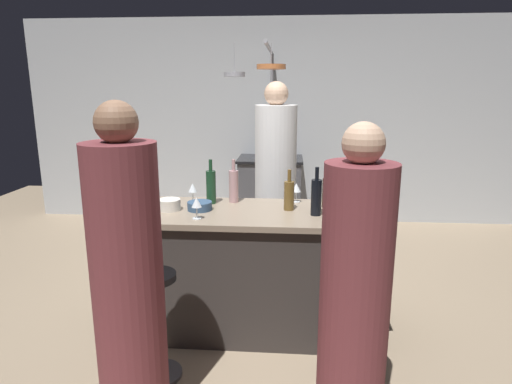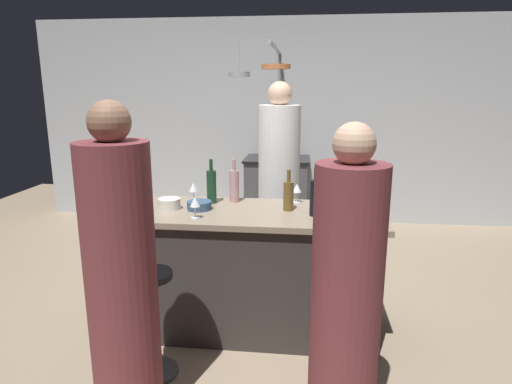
% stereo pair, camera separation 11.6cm
% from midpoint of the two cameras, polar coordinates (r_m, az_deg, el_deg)
% --- Properties ---
extents(ground_plane, '(9.00, 9.00, 0.00)m').
position_cam_midpoint_polar(ground_plane, '(3.44, 0.71, -17.05)').
color(ground_plane, gray).
extents(back_wall, '(6.40, 0.16, 2.60)m').
position_cam_midpoint_polar(back_wall, '(5.82, 3.67, 9.04)').
color(back_wall, '#B2B7BC').
rests_on(back_wall, ground_plane).
extents(kitchen_island, '(1.80, 0.72, 0.90)m').
position_cam_midpoint_polar(kitchen_island, '(3.23, 0.73, -10.11)').
color(kitchen_island, '#332D2B').
rests_on(kitchen_island, ground_plane).
extents(stove_range, '(0.80, 0.64, 0.89)m').
position_cam_midpoint_polar(stove_range, '(5.56, 3.32, -0.08)').
color(stove_range, '#47474C').
rests_on(stove_range, ground_plane).
extents(chef, '(0.38, 0.38, 1.80)m').
position_cam_midpoint_polar(chef, '(4.08, 3.79, 0.53)').
color(chef, white).
rests_on(chef, ground_plane).
extents(bar_stool_left, '(0.28, 0.28, 0.68)m').
position_cam_midpoint_polar(bar_stool_left, '(2.83, -12.06, -15.82)').
color(bar_stool_left, '#4C4C51').
rests_on(bar_stool_left, ground_plane).
extents(guest_left, '(0.36, 0.36, 1.69)m').
position_cam_midpoint_polar(guest_left, '(2.35, -15.70, -11.19)').
color(guest_left, brown).
rests_on(guest_left, ground_plane).
extents(bar_stool_right, '(0.28, 0.28, 0.68)m').
position_cam_midpoint_polar(bar_stool_right, '(2.71, 11.81, -17.16)').
color(bar_stool_right, '#4C4C51').
rests_on(bar_stool_right, ground_plane).
extents(guest_right, '(0.34, 0.34, 1.60)m').
position_cam_midpoint_polar(guest_right, '(2.21, 13.12, -13.86)').
color(guest_right, brown).
rests_on(guest_right, ground_plane).
extents(overhead_pot_rack, '(0.59, 1.51, 2.17)m').
position_cam_midpoint_polar(overhead_pot_rack, '(4.90, 2.75, 12.30)').
color(overhead_pot_rack, gray).
rests_on(overhead_pot_rack, ground_plane).
extents(pepper_mill, '(0.05, 0.05, 0.21)m').
position_cam_midpoint_polar(pepper_mill, '(3.18, 10.06, -0.20)').
color(pepper_mill, '#382319').
rests_on(pepper_mill, kitchen_island).
extents(wine_bottle_rose, '(0.07, 0.07, 0.33)m').
position_cam_midpoint_polar(wine_bottle_rose, '(3.30, -1.84, 0.88)').
color(wine_bottle_rose, '#B78C8E').
rests_on(wine_bottle_rose, kitchen_island).
extents(wine_bottle_green, '(0.07, 0.07, 0.33)m').
position_cam_midpoint_polar(wine_bottle_green, '(3.27, -4.79, 0.79)').
color(wine_bottle_green, '#193D23').
rests_on(wine_bottle_green, kitchen_island).
extents(wine_bottle_dark, '(0.07, 0.07, 0.33)m').
position_cam_midpoint_polar(wine_bottle_dark, '(2.97, 8.79, -0.65)').
color(wine_bottle_dark, black).
rests_on(wine_bottle_dark, kitchen_island).
extents(wine_bottle_white, '(0.07, 0.07, 0.32)m').
position_cam_midpoint_polar(wine_bottle_white, '(2.82, 11.97, -1.60)').
color(wine_bottle_white, gray).
rests_on(wine_bottle_white, kitchen_island).
extents(wine_bottle_amber, '(0.07, 0.07, 0.29)m').
position_cam_midpoint_polar(wine_bottle_amber, '(3.08, 5.31, -0.40)').
color(wine_bottle_amber, brown).
rests_on(wine_bottle_amber, kitchen_island).
extents(wine_glass_near_left_guest, '(0.07, 0.07, 0.15)m').
position_cam_midpoint_polar(wine_glass_near_left_guest, '(2.90, -6.81, -1.42)').
color(wine_glass_near_left_guest, silver).
rests_on(wine_glass_near_left_guest, kitchen_island).
extents(wine_glass_by_chef, '(0.07, 0.07, 0.15)m').
position_cam_midpoint_polar(wine_glass_by_chef, '(3.32, -7.15, 0.50)').
color(wine_glass_by_chef, silver).
rests_on(wine_glass_by_chef, kitchen_island).
extents(wine_glass_near_right_guest, '(0.07, 0.07, 0.15)m').
position_cam_midpoint_polar(wine_glass_near_right_guest, '(3.29, 6.33, 0.40)').
color(wine_glass_near_right_guest, silver).
rests_on(wine_glass_near_right_guest, kitchen_island).
extents(mixing_bowl_ceramic, '(0.16, 0.16, 0.08)m').
position_cam_midpoint_polar(mixing_bowl_ceramic, '(3.16, -10.16, -1.53)').
color(mixing_bowl_ceramic, silver).
rests_on(mixing_bowl_ceramic, kitchen_island).
extents(mixing_bowl_blue, '(0.17, 0.17, 0.06)m').
position_cam_midpoint_polar(mixing_bowl_blue, '(3.12, -6.32, -1.74)').
color(mixing_bowl_blue, '#334C6B').
rests_on(mixing_bowl_blue, kitchen_island).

